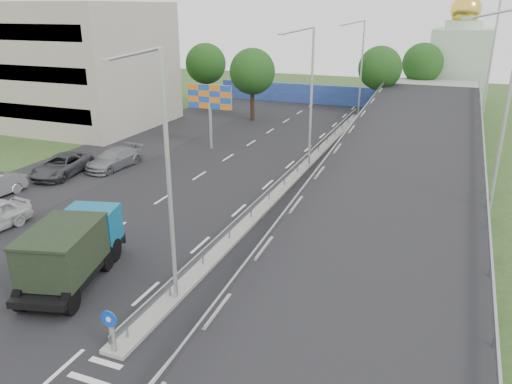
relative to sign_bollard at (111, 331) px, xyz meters
The scene contains 20 objects.
road_surface 18.11m from the sign_bollard, 99.55° to the left, with size 26.00×90.00×0.04m, color black.
parking_strip 23.98m from the sign_bollard, 131.91° to the left, with size 8.00×90.00×0.05m, color black.
median 21.85m from the sign_bollard, 90.00° to the left, with size 1.00×44.00×0.20m, color gray.
overpass_ramp 23.09m from the sign_bollard, 71.04° to the left, with size 10.00×50.00×3.50m.
median_guardrail 21.83m from the sign_bollard, 90.00° to the left, with size 0.09×44.00×0.71m.
sign_bollard is the anchor object (origin of this frame).
lamp_post_near 6.12m from the sign_bollard, 88.36° to the left, with size 2.74×0.18×10.08m.
lamp_post_mid 24.30m from the sign_bollard, 89.74° to the left, with size 2.74×0.18×10.08m.
lamp_post_far 44.08m from the sign_bollard, 89.86° to the left, with size 2.74×0.18×10.08m.
beige_building 42.59m from the sign_bollard, 135.17° to the left, with size 24.00×14.00×12.00m, color #ABA08F.
blue_wall 49.99m from the sign_bollard, 94.59° to the left, with size 30.00×0.50×2.40m, color #2B329E.
church 58.84m from the sign_bollard, 80.19° to the left, with size 7.00×7.00×13.80m.
billboard 27.53m from the sign_bollard, 109.21° to the left, with size 4.00×0.24×5.50m.
tree_left_mid 39.34m from the sign_bollard, 104.81° to the left, with size 4.80×4.80×7.60m.
tree_median_far 46.06m from the sign_bollard, 87.50° to the left, with size 4.80×4.80×7.60m.
tree_left_far 46.64m from the sign_bollard, 112.80° to the left, with size 4.80×4.80×7.60m.
tree_ramp_far 53.33m from the sign_bollard, 83.52° to the left, with size 4.80×4.80×7.60m.
dump_truck 6.10m from the sign_bollard, 142.24° to the left, with size 3.93×6.88×2.86m.
parked_car_c 22.09m from the sign_bollard, 135.99° to the left, with size 2.47×5.36×1.49m, color #383A3E.
parked_car_d 22.58m from the sign_bollard, 126.39° to the left, with size 2.05×5.05×1.46m, color gray.
Camera 1 is at (9.97, -9.44, 11.54)m, focal length 35.00 mm.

